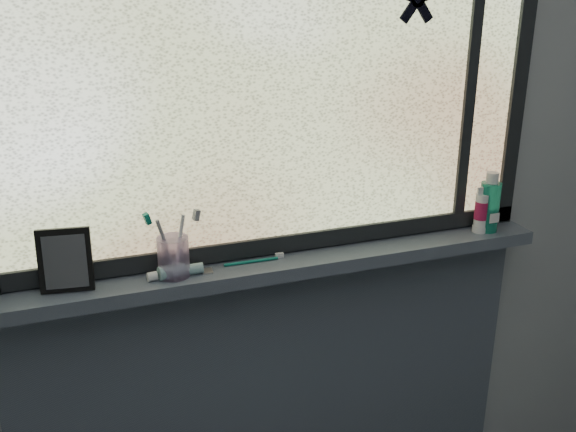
% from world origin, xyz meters
% --- Properties ---
extents(wall_back, '(3.00, 0.01, 2.50)m').
position_xyz_m(wall_back, '(0.00, 1.30, 1.25)').
color(wall_back, '#9EA3A8').
rests_on(wall_back, ground).
extents(windowsill, '(1.62, 0.14, 0.04)m').
position_xyz_m(windowsill, '(0.00, 1.23, 1.00)').
color(windowsill, '#485160').
rests_on(windowsill, wall_back).
extents(sill_apron, '(1.62, 0.02, 0.98)m').
position_xyz_m(sill_apron, '(0.00, 1.29, 0.49)').
color(sill_apron, '#485160').
rests_on(sill_apron, floor).
extents(window_pane, '(1.50, 0.01, 1.00)m').
position_xyz_m(window_pane, '(0.00, 1.28, 1.53)').
color(window_pane, silver).
rests_on(window_pane, wall_back).
extents(frame_bottom, '(1.60, 0.03, 0.05)m').
position_xyz_m(frame_bottom, '(0.00, 1.28, 1.05)').
color(frame_bottom, black).
rests_on(frame_bottom, windowsill).
extents(frame_right, '(0.05, 0.03, 1.10)m').
position_xyz_m(frame_right, '(0.78, 1.28, 1.53)').
color(frame_right, black).
rests_on(frame_right, wall_back).
extents(frame_mullion, '(0.03, 0.03, 1.00)m').
position_xyz_m(frame_mullion, '(0.60, 1.28, 1.53)').
color(frame_mullion, black).
rests_on(frame_mullion, wall_back).
extents(vanity_mirror, '(0.14, 0.08, 0.17)m').
position_xyz_m(vanity_mirror, '(-0.59, 1.24, 1.10)').
color(vanity_mirror, black).
rests_on(vanity_mirror, windowsill).
extents(toothpaste_tube, '(0.22, 0.07, 0.04)m').
position_xyz_m(toothpaste_tube, '(-0.31, 1.22, 1.04)').
color(toothpaste_tube, silver).
rests_on(toothpaste_tube, windowsill).
extents(toothbrush_cup, '(0.10, 0.10, 0.11)m').
position_xyz_m(toothbrush_cup, '(-0.32, 1.23, 1.08)').
color(toothbrush_cup, '#CEAAE2').
rests_on(toothbrush_cup, windowsill).
extents(toothbrush_lying, '(0.19, 0.02, 0.01)m').
position_xyz_m(toothbrush_lying, '(-0.10, 1.24, 1.03)').
color(toothbrush_lying, '#0C735F').
rests_on(toothbrush_lying, windowsill).
extents(mouthwash_bottle, '(0.08, 0.08, 0.16)m').
position_xyz_m(mouthwash_bottle, '(0.68, 1.22, 1.12)').
color(mouthwash_bottle, '#20A988').
rests_on(mouthwash_bottle, windowsill).
extents(cream_tube, '(0.05, 0.05, 0.11)m').
position_xyz_m(cream_tube, '(0.65, 1.22, 1.10)').
color(cream_tube, silver).
rests_on(cream_tube, windowsill).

